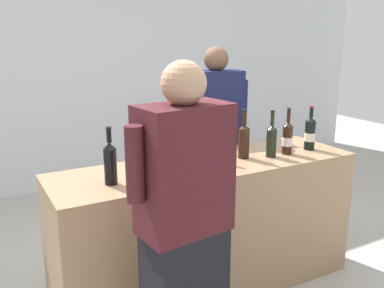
{
  "coord_description": "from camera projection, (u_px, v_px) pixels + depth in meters",
  "views": [
    {
      "loc": [
        -1.41,
        -2.34,
        1.79
      ],
      "look_at": [
        -0.13,
        0.0,
        1.09
      ],
      "focal_mm": 39.75,
      "sensor_mm": 36.0,
      "label": 1
    }
  ],
  "objects": [
    {
      "name": "person_guest",
      "position": [
        184.0,
        243.0,
        2.02
      ],
      "size": [
        0.58,
        0.29,
        1.68
      ],
      "color": "black",
      "rests_on": "ground_plane"
    },
    {
      "name": "wine_bottle_4",
      "position": [
        287.0,
        138.0,
        3.05
      ],
      "size": [
        0.07,
        0.07,
        0.34
      ],
      "color": "black",
      "rests_on": "counter"
    },
    {
      "name": "wine_bottle_0",
      "position": [
        208.0,
        143.0,
        2.93
      ],
      "size": [
        0.08,
        0.08,
        0.31
      ],
      "color": "black",
      "rests_on": "counter"
    },
    {
      "name": "wine_bottle_1",
      "position": [
        110.0,
        162.0,
        2.43
      ],
      "size": [
        0.07,
        0.07,
        0.34
      ],
      "color": "black",
      "rests_on": "counter"
    },
    {
      "name": "counter",
      "position": [
        208.0,
        227.0,
        2.97
      ],
      "size": [
        2.12,
        0.62,
        0.94
      ],
      "primitive_type": "cube",
      "color": "#9E7A56",
      "rests_on": "ground_plane"
    },
    {
      "name": "wine_bottle_7",
      "position": [
        244.0,
        140.0,
        2.95
      ],
      "size": [
        0.08,
        0.08,
        0.34
      ],
      "color": "black",
      "rests_on": "counter"
    },
    {
      "name": "wine_bottle_2",
      "position": [
        168.0,
        151.0,
        2.74
      ],
      "size": [
        0.08,
        0.08,
        0.33
      ],
      "color": "black",
      "rests_on": "counter"
    },
    {
      "name": "wine_glass",
      "position": [
        209.0,
        147.0,
        2.77
      ],
      "size": [
        0.08,
        0.08,
        0.18
      ],
      "color": "silver",
      "rests_on": "counter"
    },
    {
      "name": "wine_bottle_3",
      "position": [
        271.0,
        140.0,
        2.97
      ],
      "size": [
        0.07,
        0.07,
        0.33
      ],
      "color": "black",
      "rests_on": "counter"
    },
    {
      "name": "person_server",
      "position": [
        215.0,
        148.0,
        3.67
      ],
      "size": [
        0.59,
        0.3,
        1.68
      ],
      "color": "black",
      "rests_on": "ground_plane"
    },
    {
      "name": "wall_back",
      "position": [
        94.0,
        67.0,
        4.94
      ],
      "size": [
        8.0,
        0.1,
        2.8
      ],
      "primitive_type": "cube",
      "color": "silver",
      "rests_on": "ground_plane"
    },
    {
      "name": "wine_bottle_6",
      "position": [
        161.0,
        155.0,
        2.65
      ],
      "size": [
        0.08,
        0.08,
        0.31
      ],
      "color": "black",
      "rests_on": "counter"
    },
    {
      "name": "wine_bottle_5",
      "position": [
        310.0,
        133.0,
        3.16
      ],
      "size": [
        0.08,
        0.08,
        0.33
      ],
      "color": "black",
      "rests_on": "counter"
    },
    {
      "name": "ground_plane",
      "position": [
        207.0,
        286.0,
        3.09
      ],
      "size": [
        12.0,
        12.0,
        0.0
      ],
      "primitive_type": "plane",
      "color": "#B2ADA3"
    }
  ]
}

